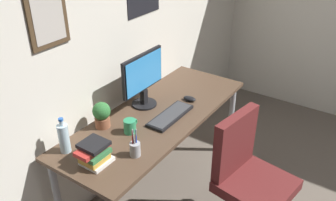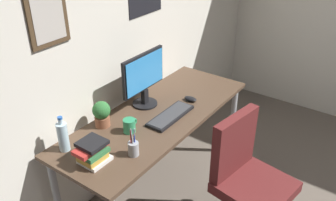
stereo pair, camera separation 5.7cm
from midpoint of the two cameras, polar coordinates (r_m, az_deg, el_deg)
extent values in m
cube|color=silver|center=(2.75, -8.09, 10.59)|extent=(4.40, 0.08, 2.60)
cube|color=#4C3823|center=(2.27, -18.08, 12.47)|extent=(0.28, 0.02, 0.34)
cube|color=beige|center=(2.26, -17.90, 12.44)|extent=(0.22, 0.00, 0.28)
cube|color=#4C3828|center=(2.74, -1.11, -2.41)|extent=(1.75, 0.66, 0.03)
cylinder|color=#9EA0A5|center=(3.43, 10.80, -3.19)|extent=(0.05, 0.05, 0.71)
cylinder|color=#9EA0A5|center=(2.68, -16.78, -14.85)|extent=(0.05, 0.05, 0.71)
cylinder|color=#9EA0A5|center=(3.65, 3.16, -0.58)|extent=(0.05, 0.05, 0.71)
cube|color=#591E1E|center=(2.58, 14.42, -13.32)|extent=(0.53, 0.53, 0.08)
cube|color=#591E1E|center=(2.49, 11.26, -6.80)|extent=(0.43, 0.14, 0.45)
cylinder|color=black|center=(2.86, -3.16, -0.48)|extent=(0.20, 0.20, 0.01)
cube|color=black|center=(2.83, -3.19, 0.71)|extent=(0.05, 0.04, 0.12)
cube|color=black|center=(2.74, -3.40, 4.60)|extent=(0.46, 0.02, 0.30)
cube|color=#338CD8|center=(2.73, -3.07, 4.50)|extent=(0.43, 0.00, 0.27)
cube|color=black|center=(2.69, 1.01, -2.47)|extent=(0.43, 0.15, 0.02)
cube|color=#38383A|center=(2.68, 1.01, -2.24)|extent=(0.41, 0.13, 0.00)
ellipsoid|color=black|center=(2.91, 4.17, 0.25)|extent=(0.06, 0.11, 0.04)
cylinder|color=silver|center=(2.39, -15.84, -5.66)|extent=(0.07, 0.07, 0.20)
cylinder|color=silver|center=(2.33, -16.23, -3.24)|extent=(0.03, 0.03, 0.04)
cylinder|color=#2659B2|center=(2.32, -16.31, -2.72)|extent=(0.03, 0.03, 0.01)
cylinder|color=#2D8C59|center=(2.51, -5.59, -4.06)|extent=(0.09, 0.09, 0.10)
torus|color=#2D8C59|center=(2.55, -4.78, -3.41)|extent=(0.05, 0.01, 0.05)
cylinder|color=brown|center=(2.62, -9.86, -3.27)|extent=(0.11, 0.11, 0.07)
sphere|color=#2D6B33|center=(2.57, -10.03, -1.53)|extent=(0.13, 0.13, 0.13)
ellipsoid|color=#287A38|center=(2.57, -10.93, -1.58)|extent=(0.07, 0.08, 0.02)
ellipsoid|color=#287A38|center=(2.60, -9.98, -0.95)|extent=(0.07, 0.08, 0.02)
ellipsoid|color=#287A38|center=(2.54, -9.95, -2.07)|extent=(0.08, 0.07, 0.02)
cylinder|color=#9EA0A5|center=(2.30, -4.86, -7.73)|extent=(0.07, 0.07, 0.09)
cylinder|color=#263FBF|center=(2.26, -4.68, -6.05)|extent=(0.01, 0.01, 0.13)
cylinder|color=red|center=(2.25, -5.26, -6.18)|extent=(0.01, 0.01, 0.13)
cylinder|color=black|center=(2.26, -5.12, -6.07)|extent=(0.01, 0.01, 0.13)
cylinder|color=#9EA0A5|center=(2.26, -4.79, -5.94)|extent=(0.01, 0.03, 0.14)
cylinder|color=#9EA0A5|center=(2.25, -5.05, -6.13)|extent=(0.01, 0.02, 0.14)
cube|color=silver|center=(2.30, -10.93, -9.31)|extent=(0.17, 0.16, 0.02)
cube|color=gold|center=(2.28, -11.28, -8.89)|extent=(0.15, 0.13, 0.03)
cube|color=#33723F|center=(2.28, -11.47, -7.96)|extent=(0.17, 0.16, 0.03)
cube|color=#B22D28|center=(2.26, -11.62, -7.45)|extent=(0.21, 0.11, 0.03)
cube|color=black|center=(2.25, -11.40, -6.75)|extent=(0.15, 0.16, 0.02)
camera|label=1|loc=(0.03, -89.38, 0.35)|focal=37.98mm
camera|label=2|loc=(0.03, 90.62, -0.35)|focal=37.98mm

